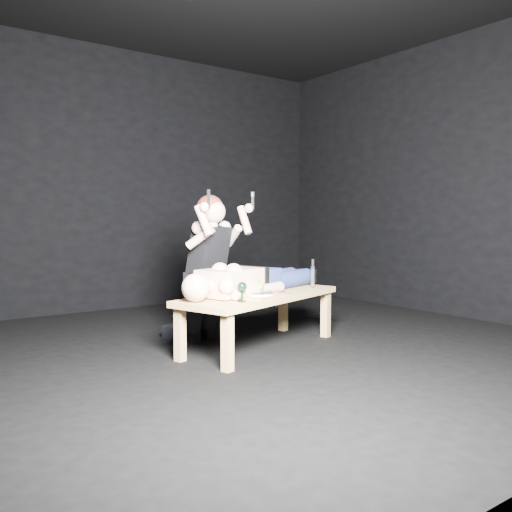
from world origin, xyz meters
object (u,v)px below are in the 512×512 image
serving_tray (258,296)px  carving_knife (313,273)px  lying_man (255,276)px  kneeling_woman (202,267)px  table (260,321)px  goblet (242,292)px

serving_tray → carving_knife: bearing=14.8°
lying_man → kneeling_woman: kneeling_woman is taller
serving_tray → carving_knife: (0.74, 0.19, 0.11)m
carving_knife → table: bearing=163.5°
lying_man → carving_knife: size_ratio=6.04×
lying_man → goblet: bearing=-152.5°
lying_man → carving_knife: 0.57m
table → serving_tray: bearing=-146.5°
table → goblet: 0.56m
table → goblet: goblet is taller
lying_man → goblet: (-0.39, -0.39, -0.06)m
serving_tray → goblet: goblet is taller
kneeling_woman → carving_knife: 0.97m
serving_tray → table: bearing=50.7°
carving_knife → lying_man: bearing=153.8°
table → lying_man: bearing=61.9°
lying_man → carving_knife: bearing=-26.2°
lying_man → goblet: 0.56m
lying_man → kneeling_woman: size_ratio=1.17×
table → serving_tray: serving_tray is taller
kneeling_woman → serving_tray: kneeling_woman is taller
serving_tray → lying_man: bearing=58.8°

